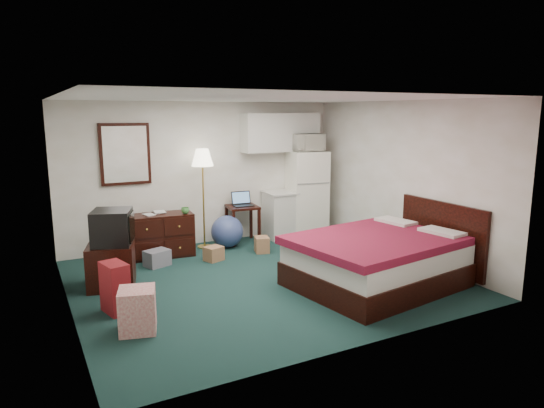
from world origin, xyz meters
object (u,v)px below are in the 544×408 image
bed (376,261)px  tv_stand (111,265)px  kitchen_counter (286,215)px  fridge (307,193)px  suitcase (115,288)px  desk (243,224)px  dresser (161,235)px  floor_lamp (203,199)px

bed → tv_stand: bearing=144.5°
tv_stand → bed: bearing=-12.1°
kitchen_counter → fridge: size_ratio=0.52×
fridge → bed: (-0.64, -2.82, -0.46)m
suitcase → kitchen_counter: bearing=17.5°
desk → fridge: size_ratio=0.42×
desk → tv_stand: bearing=-146.2°
dresser → floor_lamp: size_ratio=0.60×
dresser → desk: dresser is taller
dresser → tv_stand: size_ratio=1.61×
floor_lamp → desk: 0.89m
dresser → tv_stand: bearing=-127.6°
dresser → bed: 3.50m
dresser → floor_lamp: bearing=16.9°
dresser → suitcase: size_ratio=1.72×
floor_lamp → suitcase: size_ratio=2.85×
desk → bed: size_ratio=0.32×
tv_stand → kitchen_counter: bearing=35.0°
desk → suitcase: bearing=-132.9°
kitchen_counter → suitcase: kitchen_counter is taller
fridge → desk: bearing=-172.7°
desk → tv_stand: (-2.50, -1.23, -0.04)m
floor_lamp → kitchen_counter: 1.68m
floor_lamp → fridge: floor_lamp is taller
floor_lamp → bed: floor_lamp is taller
tv_stand → suitcase: suitcase is taller
fridge → suitcase: size_ratio=2.67×
desk → fridge: fridge is taller
dresser → floor_lamp: 0.97m
dresser → suitcase: bearing=-113.9°
bed → floor_lamp: bearing=107.9°
kitchen_counter → suitcase: 4.11m
desk → suitcase: size_ratio=1.12×
floor_lamp → tv_stand: size_ratio=2.67×
dresser → fridge: size_ratio=0.64×
desk → floor_lamp: bearing=-173.1°
kitchen_counter → desk: bearing=-177.6°
tv_stand → floor_lamp: bearing=50.4°
desk → kitchen_counter: (0.89, -0.02, 0.08)m
fridge → suitcase: (-3.93, -2.10, -0.50)m
desk → dresser: bearing=-166.1°
bed → tv_stand: (-3.17, 1.65, -0.04)m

